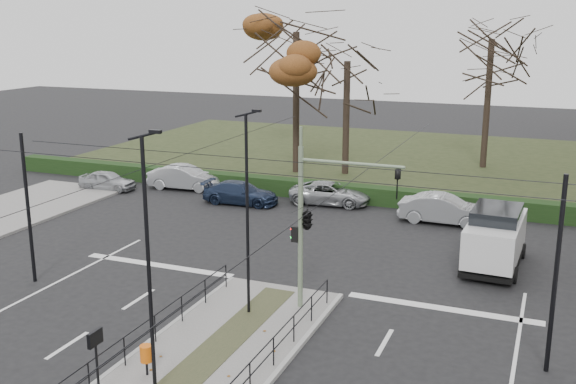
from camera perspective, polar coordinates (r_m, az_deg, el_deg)
name	(u,v)px	position (r m, az deg, el deg)	size (l,w,h in m)	color
ground	(227,344)	(22.31, -5.21, -12.69)	(140.00, 140.00, 0.00)	black
median_island	(187,379)	(20.35, -8.52, -15.38)	(4.40, 15.00, 0.14)	#605E5C
park	(344,154)	(52.89, 4.77, 3.20)	(38.00, 26.00, 0.10)	#242D16
hedge	(278,186)	(40.46, -0.86, 0.49)	(38.00, 1.00, 1.00)	black
median_railing	(184,352)	(19.85, -8.77, -13.23)	(4.14, 13.24, 0.92)	black
catenary	(247,229)	(22.37, -3.52, -3.11)	(20.00, 34.00, 6.00)	black
traffic_light	(310,217)	(23.31, 1.85, -2.09)	(3.97, 2.27, 5.83)	slate
litter_bin	(146,354)	(20.31, -11.92, -13.27)	(0.36, 0.36, 0.92)	black
info_panel	(95,346)	(18.85, -15.98, -12.45)	(0.12, 0.55, 2.09)	black
streetlamp_median_near	(149,267)	(17.96, -11.67, -6.24)	(0.62, 0.13, 7.36)	black
streetlamp_median_far	(248,213)	(22.87, -3.43, -1.76)	(0.60, 0.12, 7.18)	black
parked_car_first	(107,180)	(42.97, -15.04, 0.95)	(1.42, 3.53, 1.20)	#A0A3A7
parked_car_second	(184,177)	(42.15, -8.76, 1.22)	(1.57, 4.50, 1.48)	#A0A3A7
parked_car_third	(241,193)	(38.43, -4.03, -0.07)	(1.77, 4.37, 1.27)	#1B263F
parked_car_fourth	(330,193)	(38.32, 3.59, -0.10)	(2.10, 4.56, 1.27)	#A0A3A7
white_van	(495,236)	(29.62, 17.14, -3.60)	(2.42, 5.02, 2.59)	silver
rust_tree	(296,32)	(45.24, 0.71, 13.40)	(9.78, 9.78, 12.32)	black
bare_tree_center	(491,49)	(48.82, 16.83, 11.54)	(6.72, 6.72, 11.81)	black
bare_tree_near	(347,70)	(44.96, 5.04, 10.27)	(5.86, 5.86, 9.98)	black
parked_car_fifth	(444,209)	(35.48, 13.05, -1.43)	(1.58, 4.53, 1.49)	#A0A3A7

